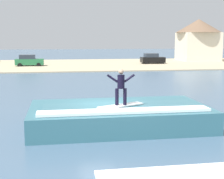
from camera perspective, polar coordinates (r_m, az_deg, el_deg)
ground_plane at (r=16.31m, az=-1.31°, el=-6.14°), size 260.00×260.00×0.00m
wave_crest at (r=15.87m, az=1.21°, el=-4.54°), size 8.37×4.64×1.15m
surfboard at (r=15.07m, az=1.53°, el=-2.77°), size 2.26×1.40×0.06m
surfer at (r=14.89m, az=1.55°, el=0.79°), size 1.28×0.32×1.64m
shoreline_bank at (r=55.33m, az=-7.01°, el=4.30°), size 120.00×25.70×0.14m
car_near_shore at (r=52.53m, az=-14.08°, el=4.84°), size 4.26×2.12×1.86m
car_far_shore at (r=56.43m, az=6.95°, el=5.28°), size 3.95×2.25×1.86m
house_gabled_white at (r=65.76m, az=14.62°, el=8.59°), size 8.56×8.56×7.98m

